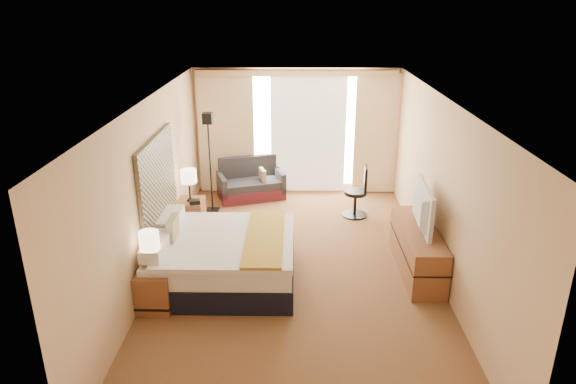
{
  "coord_description": "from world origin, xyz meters",
  "views": [
    {
      "loc": [
        -0.02,
        -6.95,
        3.91
      ],
      "look_at": [
        -0.13,
        0.4,
        1.12
      ],
      "focal_mm": 32.0,
      "sensor_mm": 36.0,
      "label": 1
    }
  ],
  "objects_px": {
    "nightstand_right": "(191,215)",
    "media_dresser": "(417,250)",
    "nightstand_left": "(156,289)",
    "television": "(417,207)",
    "loveseat": "(251,185)",
    "floor_lamp": "(209,143)",
    "bed": "(223,258)",
    "lamp_right": "(189,177)",
    "lamp_left": "(149,241)",
    "desk_chair": "(358,194)"
  },
  "relations": [
    {
      "from": "media_dresser",
      "to": "bed",
      "type": "bearing_deg",
      "value": -173.59
    },
    {
      "from": "nightstand_right",
      "to": "bed",
      "type": "relative_size",
      "value": 0.27
    },
    {
      "from": "nightstand_left",
      "to": "lamp_left",
      "type": "distance_m",
      "value": 0.7
    },
    {
      "from": "desk_chair",
      "to": "lamp_right",
      "type": "height_order",
      "value": "lamp_right"
    },
    {
      "from": "loveseat",
      "to": "media_dresser",
      "type": "bearing_deg",
      "value": -66.17
    },
    {
      "from": "nightstand_right",
      "to": "desk_chair",
      "type": "xyz_separation_m",
      "value": [
        3.05,
        0.64,
        0.16
      ]
    },
    {
      "from": "loveseat",
      "to": "nightstand_right",
      "type": "bearing_deg",
      "value": -138.97
    },
    {
      "from": "floor_lamp",
      "to": "television",
      "type": "bearing_deg",
      "value": -33.29
    },
    {
      "from": "bed",
      "to": "lamp_right",
      "type": "xyz_separation_m",
      "value": [
        -0.81,
        1.76,
        0.64
      ]
    },
    {
      "from": "nightstand_left",
      "to": "loveseat",
      "type": "relative_size",
      "value": 0.37
    },
    {
      "from": "floor_lamp",
      "to": "television",
      "type": "relative_size",
      "value": 1.71
    },
    {
      "from": "nightstand_left",
      "to": "television",
      "type": "height_order",
      "value": "television"
    },
    {
      "from": "bed",
      "to": "floor_lamp",
      "type": "distance_m",
      "value": 2.87
    },
    {
      "from": "media_dresser",
      "to": "bed",
      "type": "distance_m",
      "value": 2.91
    },
    {
      "from": "media_dresser",
      "to": "floor_lamp",
      "type": "height_order",
      "value": "floor_lamp"
    },
    {
      "from": "media_dresser",
      "to": "bed",
      "type": "relative_size",
      "value": 0.88
    },
    {
      "from": "nightstand_right",
      "to": "loveseat",
      "type": "distance_m",
      "value": 1.84
    },
    {
      "from": "floor_lamp",
      "to": "television",
      "type": "xyz_separation_m",
      "value": [
        3.41,
        -2.24,
        -0.34
      ]
    },
    {
      "from": "loveseat",
      "to": "lamp_left",
      "type": "height_order",
      "value": "lamp_left"
    },
    {
      "from": "bed",
      "to": "lamp_left",
      "type": "xyz_separation_m",
      "value": [
        -0.83,
        -0.7,
        0.62
      ]
    },
    {
      "from": "nightstand_left",
      "to": "lamp_left",
      "type": "relative_size",
      "value": 0.99
    },
    {
      "from": "media_dresser",
      "to": "lamp_right",
      "type": "xyz_separation_m",
      "value": [
        -3.7,
        1.43,
        0.65
      ]
    },
    {
      "from": "bed",
      "to": "floor_lamp",
      "type": "relative_size",
      "value": 1.05
    },
    {
      "from": "nightstand_right",
      "to": "television",
      "type": "relative_size",
      "value": 0.49
    },
    {
      "from": "nightstand_left",
      "to": "media_dresser",
      "type": "distance_m",
      "value": 3.85
    },
    {
      "from": "desk_chair",
      "to": "lamp_right",
      "type": "distance_m",
      "value": 3.16
    },
    {
      "from": "media_dresser",
      "to": "loveseat",
      "type": "relative_size",
      "value": 1.23
    },
    {
      "from": "nightstand_left",
      "to": "media_dresser",
      "type": "height_order",
      "value": "media_dresser"
    },
    {
      "from": "floor_lamp",
      "to": "lamp_right",
      "type": "distance_m",
      "value": 0.97
    },
    {
      "from": "bed",
      "to": "television",
      "type": "height_order",
      "value": "television"
    },
    {
      "from": "floor_lamp",
      "to": "lamp_left",
      "type": "relative_size",
      "value": 3.51
    },
    {
      "from": "television",
      "to": "media_dresser",
      "type": "bearing_deg",
      "value": -136.66
    },
    {
      "from": "nightstand_right",
      "to": "media_dresser",
      "type": "height_order",
      "value": "media_dresser"
    },
    {
      "from": "nightstand_left",
      "to": "bed",
      "type": "distance_m",
      "value": 1.09
    },
    {
      "from": "loveseat",
      "to": "lamp_left",
      "type": "relative_size",
      "value": 2.66
    },
    {
      "from": "bed",
      "to": "desk_chair",
      "type": "distance_m",
      "value": 3.3
    },
    {
      "from": "media_dresser",
      "to": "lamp_left",
      "type": "relative_size",
      "value": 3.26
    },
    {
      "from": "lamp_right",
      "to": "television",
      "type": "distance_m",
      "value": 3.9
    },
    {
      "from": "nightstand_right",
      "to": "television",
      "type": "xyz_separation_m",
      "value": [
        3.65,
        -1.39,
        0.75
      ]
    },
    {
      "from": "loveseat",
      "to": "desk_chair",
      "type": "height_order",
      "value": "desk_chair"
    },
    {
      "from": "desk_chair",
      "to": "television",
      "type": "bearing_deg",
      "value": -67.91
    },
    {
      "from": "nightstand_right",
      "to": "floor_lamp",
      "type": "height_order",
      "value": "floor_lamp"
    },
    {
      "from": "television",
      "to": "nightstand_right",
      "type": "bearing_deg",
      "value": 72.96
    },
    {
      "from": "loveseat",
      "to": "floor_lamp",
      "type": "relative_size",
      "value": 0.76
    },
    {
      "from": "loveseat",
      "to": "lamp_left",
      "type": "bearing_deg",
      "value": -121.78
    },
    {
      "from": "bed",
      "to": "lamp_left",
      "type": "relative_size",
      "value": 3.68
    },
    {
      "from": "loveseat",
      "to": "floor_lamp",
      "type": "height_order",
      "value": "floor_lamp"
    },
    {
      "from": "loveseat",
      "to": "lamp_right",
      "type": "xyz_separation_m",
      "value": [
        -0.93,
        -1.6,
        0.73
      ]
    },
    {
      "from": "desk_chair",
      "to": "television",
      "type": "distance_m",
      "value": 2.2
    },
    {
      "from": "nightstand_right",
      "to": "loveseat",
      "type": "height_order",
      "value": "loveseat"
    }
  ]
}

